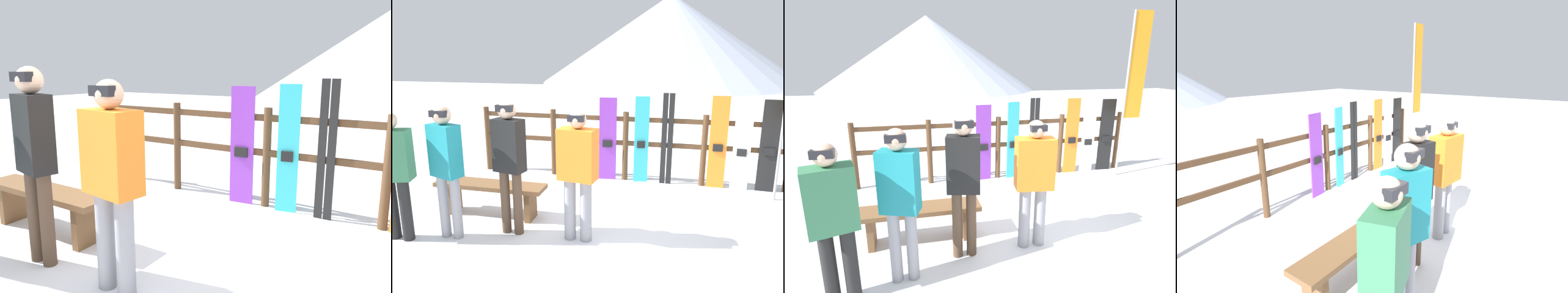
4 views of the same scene
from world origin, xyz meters
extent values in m
plane|color=white|center=(0.00, 0.00, 0.00)|extent=(40.00, 40.00, 0.00)
cylinder|color=#4C331E|center=(-2.67, 2.15, 0.62)|extent=(0.10, 0.10, 1.23)
cylinder|color=#4C331E|center=(-1.34, 2.15, 0.62)|extent=(0.10, 0.10, 1.23)
cylinder|color=#4C331E|center=(0.00, 2.15, 0.62)|extent=(0.10, 0.10, 1.23)
cylinder|color=#4C331E|center=(1.34, 2.15, 0.62)|extent=(0.10, 0.10, 1.23)
cube|color=#4C331E|center=(0.00, 2.15, 0.68)|extent=(5.35, 0.05, 0.08)
cube|color=#4C331E|center=(0.00, 2.15, 1.11)|extent=(5.35, 0.05, 0.08)
cube|color=brown|center=(-1.61, 0.18, 0.45)|extent=(1.57, 0.36, 0.06)
cube|color=brown|center=(-2.20, 0.18, 0.21)|extent=(0.08, 0.29, 0.42)
cube|color=brown|center=(-1.02, 0.18, 0.21)|extent=(0.08, 0.29, 0.42)
cylinder|color=#4C3828|center=(-1.18, -0.25, 0.41)|extent=(0.12, 0.12, 0.83)
cylinder|color=#4C3828|center=(-1.01, -0.25, 0.41)|extent=(0.12, 0.12, 0.83)
cube|color=black|center=(-1.10, -0.25, 1.15)|extent=(0.41, 0.28, 0.65)
sphere|color=#D8B293|center=(-1.10, -0.25, 1.59)|extent=(0.22, 0.22, 0.22)
cube|color=black|center=(-1.10, -0.31, 1.62)|extent=(0.20, 0.08, 0.08)
cylinder|color=gray|center=(-0.34, -0.22, 0.39)|extent=(0.14, 0.14, 0.78)
cylinder|color=gray|center=(-0.14, -0.22, 0.39)|extent=(0.14, 0.14, 0.78)
cube|color=orange|center=(-0.24, -0.22, 1.09)|extent=(0.48, 0.31, 0.62)
sphere|color=#D8B293|center=(-0.24, -0.22, 1.51)|extent=(0.21, 0.21, 0.21)
cube|color=black|center=(-0.24, -0.29, 1.53)|extent=(0.19, 0.07, 0.07)
cube|color=purple|center=(-0.31, 2.09, 0.74)|extent=(0.31, 0.05, 1.48)
cube|color=black|center=(-0.31, 2.06, 0.67)|extent=(0.17, 0.05, 0.12)
cube|color=#2DBFCC|center=(0.28, 2.09, 0.76)|extent=(0.25, 0.07, 1.52)
cube|color=black|center=(0.28, 2.06, 0.68)|extent=(0.14, 0.05, 0.12)
cube|color=black|center=(0.67, 2.09, 0.79)|extent=(0.09, 0.02, 1.58)
cube|color=black|center=(0.77, 2.09, 0.79)|extent=(0.09, 0.02, 1.58)
camera|label=1|loc=(1.71, -2.15, 1.67)|focal=35.00mm
camera|label=2|loc=(0.88, -4.37, 2.29)|focal=35.00mm
camera|label=3|loc=(-1.63, -3.42, 2.25)|focal=28.00mm
camera|label=4|loc=(-3.83, -1.67, 2.24)|focal=28.00mm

